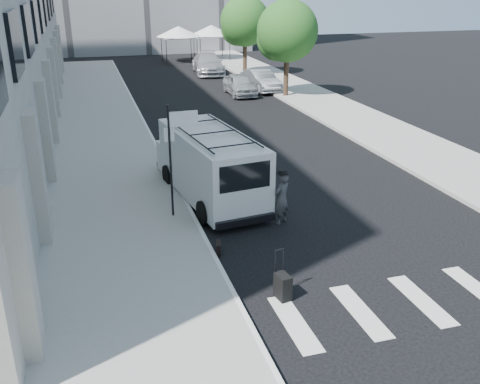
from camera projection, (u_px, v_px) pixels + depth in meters
ground at (287, 255)px, 14.63m from camera, size 120.00×120.00×0.00m
sidewalk_left at (100, 124)px, 27.76m from camera, size 4.50×48.00×0.15m
sidewalk_right at (306, 95)px, 34.82m from camera, size 4.00×56.00×0.15m
sign_pole at (177, 137)px, 15.89m from camera, size 1.03×0.07×3.50m
tree_near at (285, 33)px, 33.13m from camera, size 3.80×3.83×6.03m
tree_far at (243, 23)px, 41.15m from camera, size 3.80×3.83×6.03m
tent_left at (178, 32)px, 48.59m from camera, size 4.00×4.00×3.20m
tent_right at (211, 30)px, 49.88m from camera, size 4.00×4.00×3.20m
businessman at (282, 199)px, 16.27m from camera, size 0.71×0.63×1.62m
briefcase at (218, 248)px, 14.63m from camera, size 0.22×0.46×0.34m
suitcase at (283, 287)px, 12.49m from camera, size 0.34×0.48×1.21m
cargo_van at (209, 164)px, 18.12m from camera, size 2.77×6.32×2.31m
parked_car_a at (240, 85)px, 35.00m from camera, size 1.67×4.00×1.35m
parked_car_b at (261, 80)px, 36.35m from camera, size 1.77×4.35×1.40m
parked_car_c at (208, 64)px, 43.04m from camera, size 2.78×5.70×1.60m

